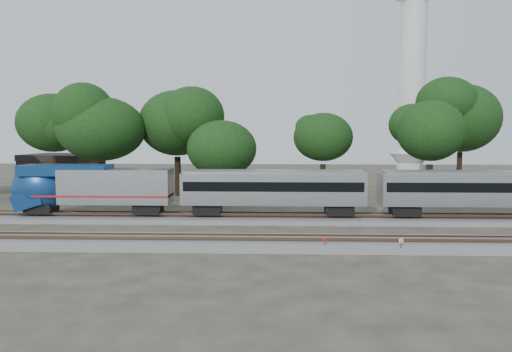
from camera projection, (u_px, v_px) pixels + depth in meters
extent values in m
plane|color=#383328|center=(246.00, 234.00, 40.99)|extent=(160.00, 160.00, 0.00)
cube|color=slate|center=(249.00, 218.00, 46.94)|extent=(160.00, 5.00, 0.40)
cube|color=brown|center=(249.00, 215.00, 46.19)|extent=(160.00, 0.08, 0.15)
cube|color=brown|center=(250.00, 212.00, 47.61)|extent=(160.00, 0.08, 0.15)
cube|color=slate|center=(243.00, 243.00, 37.00)|extent=(160.00, 5.00, 0.40)
cube|color=brown|center=(242.00, 239.00, 36.24)|extent=(160.00, 0.08, 0.15)
cube|color=brown|center=(243.00, 235.00, 37.67)|extent=(160.00, 0.08, 0.15)
cube|color=#B8BBC0|center=(116.00, 186.00, 47.10)|extent=(10.38, 2.94, 3.23)
ellipsoid|color=navy|center=(39.00, 188.00, 47.38)|extent=(5.29, 3.06, 4.51)
cube|color=navy|center=(66.00, 170.00, 47.12)|extent=(8.32, 2.88, 0.98)
cube|color=black|center=(44.00, 178.00, 47.27)|extent=(0.44, 2.25, 1.28)
cube|color=maroon|center=(104.00, 195.00, 47.22)|extent=(12.73, 2.98, 0.18)
cube|color=black|center=(41.00, 207.00, 47.55)|extent=(2.55, 2.15, 0.88)
cube|color=black|center=(148.00, 208.00, 47.19)|extent=(2.55, 2.15, 0.88)
cube|color=#B8BBC0|center=(273.00, 188.00, 46.59)|extent=(17.04, 2.94, 2.94)
cube|color=black|center=(273.00, 185.00, 46.56)|extent=(16.45, 2.99, 0.88)
cube|color=gray|center=(273.00, 172.00, 46.44)|extent=(16.65, 2.35, 0.34)
cube|color=black|center=(208.00, 208.00, 46.99)|extent=(2.55, 2.15, 0.88)
cube|color=black|center=(339.00, 209.00, 46.55)|extent=(2.55, 2.15, 0.88)
cube|color=#B8BBC0|center=(473.00, 189.00, 45.94)|extent=(17.04, 2.94, 2.94)
cube|color=black|center=(473.00, 186.00, 45.91)|extent=(16.45, 2.99, 0.88)
cube|color=gray|center=(474.00, 173.00, 45.79)|extent=(16.65, 2.35, 0.34)
cube|color=black|center=(405.00, 209.00, 46.34)|extent=(2.55, 2.15, 0.88)
cylinder|color=#512D19|center=(324.00, 245.00, 35.35)|extent=(0.06, 0.06, 0.83)
cylinder|color=#BC0D0F|center=(324.00, 240.00, 35.31)|extent=(0.29, 0.09, 0.29)
cylinder|color=#512D19|center=(401.00, 247.00, 34.56)|extent=(0.07, 0.07, 0.98)
cylinder|color=silver|center=(401.00, 240.00, 34.52)|extent=(0.34, 0.13, 0.35)
cube|color=#512D19|center=(356.00, 250.00, 34.88)|extent=(0.56, 0.42, 0.30)
cylinder|color=silver|center=(412.00, 89.00, 84.97)|extent=(4.37, 4.37, 30.57)
cone|color=silver|center=(410.00, 166.00, 86.22)|extent=(6.99, 6.99, 4.37)
cube|color=brown|center=(63.00, 174.00, 72.57)|extent=(11.33, 9.09, 4.00)
cube|color=black|center=(62.00, 157.00, 72.34)|extent=(11.57, 9.33, 0.90)
cylinder|color=black|center=(55.00, 177.00, 63.61)|extent=(0.70, 0.70, 5.03)
ellipsoid|color=black|center=(53.00, 123.00, 62.95)|extent=(9.49, 9.49, 8.06)
cylinder|color=black|center=(103.00, 181.00, 60.52)|extent=(0.70, 0.70, 4.62)
ellipsoid|color=black|center=(101.00, 129.00, 59.92)|extent=(8.72, 8.72, 7.41)
cylinder|color=black|center=(178.00, 176.00, 64.16)|extent=(0.70, 0.70, 5.02)
ellipsoid|color=black|center=(177.00, 123.00, 63.50)|extent=(9.46, 9.46, 8.04)
cylinder|color=black|center=(222.00, 189.00, 57.10)|extent=(0.70, 0.70, 3.43)
ellipsoid|color=black|center=(222.00, 149.00, 56.65)|extent=(6.46, 6.46, 5.49)
cylinder|color=black|center=(323.00, 180.00, 64.22)|extent=(0.70, 0.70, 4.06)
ellipsoid|color=black|center=(323.00, 137.00, 63.70)|extent=(7.66, 7.66, 6.51)
cylinder|color=black|center=(429.00, 184.00, 57.53)|extent=(0.70, 0.70, 4.51)
ellipsoid|color=black|center=(431.00, 131.00, 56.94)|extent=(8.51, 8.51, 7.23)
cylinder|color=black|center=(459.00, 172.00, 68.40)|extent=(0.70, 0.70, 5.40)
ellipsoid|color=black|center=(461.00, 118.00, 67.69)|extent=(10.19, 10.19, 8.66)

